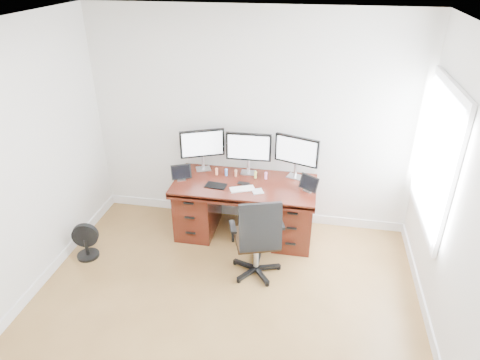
% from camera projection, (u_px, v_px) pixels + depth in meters
% --- Properties ---
extents(ground, '(4.50, 4.50, 0.00)m').
position_uv_depth(ground, '(210.00, 348.00, 3.90)').
color(ground, olive).
rests_on(ground, ground).
extents(back_wall, '(4.00, 0.10, 2.70)m').
position_uv_depth(back_wall, '(251.00, 123.00, 5.21)').
color(back_wall, silver).
rests_on(back_wall, ground).
extents(desk, '(1.70, 0.80, 0.75)m').
position_uv_depth(desk, '(245.00, 207.00, 5.29)').
color(desk, '#44160D').
rests_on(desk, ground).
extents(office_chair, '(0.67, 0.67, 1.00)m').
position_uv_depth(office_chair, '(257.00, 250.00, 4.63)').
color(office_chair, black).
rests_on(office_chair, ground).
extents(floor_fan, '(0.30, 0.26, 0.44)m').
position_uv_depth(floor_fan, '(85.00, 242.00, 4.97)').
color(floor_fan, black).
rests_on(floor_fan, ground).
extents(monitor_left, '(0.52, 0.25, 0.53)m').
position_uv_depth(monitor_left, '(202.00, 145.00, 5.27)').
color(monitor_left, silver).
rests_on(monitor_left, desk).
extents(monitor_center, '(0.55, 0.15, 0.53)m').
position_uv_depth(monitor_center, '(249.00, 148.00, 5.17)').
color(monitor_center, silver).
rests_on(monitor_center, desk).
extents(monitor_right, '(0.53, 0.21, 0.53)m').
position_uv_depth(monitor_right, '(297.00, 152.00, 5.08)').
color(monitor_right, silver).
rests_on(monitor_right, desk).
extents(tablet_left, '(0.25, 0.16, 0.19)m').
position_uv_depth(tablet_left, '(181.00, 173.00, 5.14)').
color(tablet_left, silver).
rests_on(tablet_left, desk).
extents(tablet_right, '(0.24, 0.19, 0.19)m').
position_uv_depth(tablet_right, '(309.00, 184.00, 4.90)').
color(tablet_right, silver).
rests_on(tablet_right, desk).
extents(keyboard, '(0.31, 0.22, 0.01)m').
position_uv_depth(keyboard, '(242.00, 189.00, 4.96)').
color(keyboard, white).
rests_on(keyboard, desk).
extents(trackpad, '(0.16, 0.16, 0.01)m').
position_uv_depth(trackpad, '(258.00, 191.00, 4.92)').
color(trackpad, silver).
rests_on(trackpad, desk).
extents(drawing_tablet, '(0.26, 0.18, 0.01)m').
position_uv_depth(drawing_tablet, '(216.00, 186.00, 5.04)').
color(drawing_tablet, black).
rests_on(drawing_tablet, desk).
extents(phone, '(0.15, 0.09, 0.01)m').
position_uv_depth(phone, '(244.00, 184.00, 5.08)').
color(phone, black).
rests_on(phone, desk).
extents(figurine_orange, '(0.04, 0.04, 0.10)m').
position_uv_depth(figurine_orange, '(217.00, 171.00, 5.27)').
color(figurine_orange, '#E8875B').
rests_on(figurine_orange, desk).
extents(figurine_blue, '(0.04, 0.04, 0.10)m').
position_uv_depth(figurine_blue, '(226.00, 172.00, 5.25)').
color(figurine_blue, '#558DEE').
rests_on(figurine_blue, desk).
extents(figurine_brown, '(0.04, 0.04, 0.10)m').
position_uv_depth(figurine_brown, '(236.00, 173.00, 5.23)').
color(figurine_brown, brown).
rests_on(figurine_brown, desk).
extents(figurine_yellow, '(0.04, 0.04, 0.10)m').
position_uv_depth(figurine_yellow, '(255.00, 174.00, 5.19)').
color(figurine_yellow, '#C9CB55').
rests_on(figurine_yellow, desk).
extents(figurine_pink, '(0.04, 0.04, 0.10)m').
position_uv_depth(figurine_pink, '(266.00, 175.00, 5.17)').
color(figurine_pink, pink).
rests_on(figurine_pink, desk).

